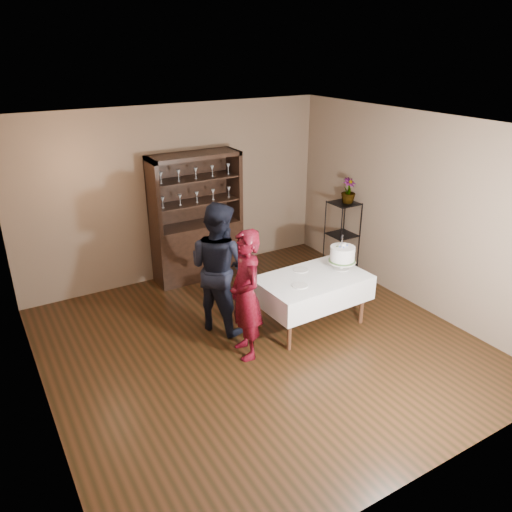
% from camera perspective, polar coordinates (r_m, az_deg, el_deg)
% --- Properties ---
extents(floor, '(5.00, 5.00, 0.00)m').
position_cam_1_polar(floor, '(6.40, 0.46, -10.09)').
color(floor, black).
rests_on(floor, ground).
extents(ceiling, '(5.00, 5.00, 0.00)m').
position_cam_1_polar(ceiling, '(5.40, 0.55, 14.56)').
color(ceiling, silver).
rests_on(ceiling, back_wall).
extents(back_wall, '(5.00, 0.02, 2.70)m').
position_cam_1_polar(back_wall, '(7.89, -9.05, 7.04)').
color(back_wall, brown).
rests_on(back_wall, floor).
extents(wall_left, '(0.02, 5.00, 2.70)m').
position_cam_1_polar(wall_left, '(5.06, -24.56, -4.40)').
color(wall_left, brown).
rests_on(wall_left, floor).
extents(wall_right, '(0.02, 5.00, 2.70)m').
position_cam_1_polar(wall_right, '(7.31, 17.56, 4.91)').
color(wall_right, brown).
rests_on(wall_right, floor).
extents(china_hutch, '(1.40, 0.48, 2.00)m').
position_cam_1_polar(china_hutch, '(7.96, -6.73, 2.12)').
color(china_hutch, black).
rests_on(china_hutch, floor).
extents(plant_etagere, '(0.42, 0.42, 1.20)m').
position_cam_1_polar(plant_etagere, '(8.19, 9.80, 2.43)').
color(plant_etagere, black).
rests_on(plant_etagere, floor).
extents(cake_table, '(1.45, 0.92, 0.71)m').
position_cam_1_polar(cake_table, '(6.60, 6.45, -3.71)').
color(cake_table, silver).
rests_on(cake_table, floor).
extents(woman, '(0.47, 0.64, 1.61)m').
position_cam_1_polar(woman, '(5.83, -1.17, -4.49)').
color(woman, '#380509').
rests_on(woman, floor).
extents(man, '(0.96, 1.04, 1.73)m').
position_cam_1_polar(man, '(6.40, -4.31, -1.28)').
color(man, black).
rests_on(man, floor).
extents(cake, '(0.37, 0.37, 0.51)m').
position_cam_1_polar(cake, '(6.72, 9.84, 0.10)').
color(cake, silver).
rests_on(cake, cake_table).
extents(plate_near, '(0.22, 0.22, 0.01)m').
position_cam_1_polar(plate_near, '(6.27, 5.03, -3.37)').
color(plate_near, silver).
rests_on(plate_near, cake_table).
extents(plate_far, '(0.24, 0.24, 0.01)m').
position_cam_1_polar(plate_far, '(6.69, 5.16, -1.58)').
color(plate_far, silver).
rests_on(plate_far, cake_table).
extents(potted_plant, '(0.24, 0.24, 0.40)m').
position_cam_1_polar(potted_plant, '(7.96, 10.52, 7.34)').
color(potted_plant, '#476C33').
rests_on(potted_plant, plant_etagere).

